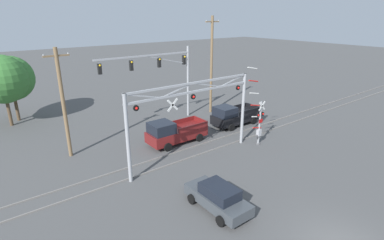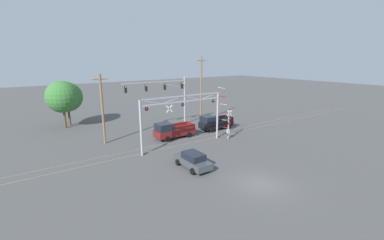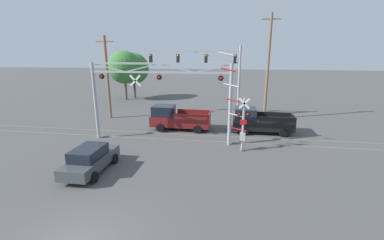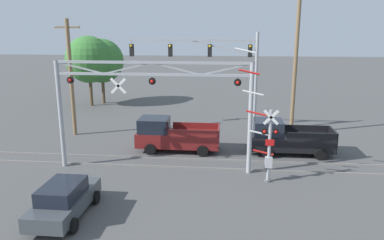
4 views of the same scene
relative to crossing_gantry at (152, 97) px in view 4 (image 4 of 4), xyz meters
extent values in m
cube|color=gray|center=(0.01, 0.28, -4.06)|extent=(80.00, 0.08, 0.10)
cube|color=gray|center=(0.01, 1.72, -4.06)|extent=(80.00, 0.08, 0.10)
cylinder|color=#9EA0A5|center=(-5.21, 0.00, -1.10)|extent=(0.25, 0.25, 6.01)
cylinder|color=#9EA0A5|center=(5.24, 0.00, -1.10)|extent=(0.25, 0.25, 6.01)
cube|color=#9EA0A5|center=(0.01, 0.00, 1.21)|extent=(10.70, 0.14, 0.14)
cube|color=#9EA0A5|center=(0.01, 0.00, 1.84)|extent=(10.70, 0.14, 0.14)
cube|color=#9EA0A5|center=(-3.91, 0.00, 1.52)|extent=(2.63, 0.08, 0.70)
cube|color=#9EA0A5|center=(-1.29, 0.00, 1.52)|extent=(2.63, 0.08, 0.70)
cube|color=#9EA0A5|center=(1.32, 0.00, 1.52)|extent=(2.63, 0.08, 0.70)
cube|color=#9EA0A5|center=(3.93, 0.00, 1.52)|extent=(2.63, 0.08, 0.70)
cylinder|color=black|center=(-4.49, 0.00, 0.85)|extent=(0.38, 0.10, 0.38)
sphere|color=red|center=(-4.49, -0.07, 0.85)|extent=(0.18, 0.18, 0.18)
cylinder|color=#9EA0A5|center=(-4.49, 0.00, 1.09)|extent=(0.04, 0.04, 0.10)
cylinder|color=black|center=(0.01, 0.00, 0.85)|extent=(0.38, 0.10, 0.38)
sphere|color=red|center=(0.01, -0.07, 0.85)|extent=(0.18, 0.18, 0.18)
cylinder|color=#9EA0A5|center=(0.01, 0.00, 1.09)|extent=(0.04, 0.04, 0.10)
cylinder|color=black|center=(4.52, 0.00, 0.85)|extent=(0.38, 0.10, 0.38)
sphere|color=red|center=(4.52, -0.07, 0.85)|extent=(0.18, 0.18, 0.18)
cylinder|color=#9EA0A5|center=(4.52, 0.00, 1.09)|extent=(0.04, 0.04, 0.10)
cube|color=white|center=(-1.82, -0.10, 0.59)|extent=(0.88, 0.03, 0.88)
cube|color=white|center=(-1.82, -0.10, 0.59)|extent=(0.88, 0.03, 0.88)
cylinder|color=black|center=(-1.82, -0.12, 0.59)|extent=(0.04, 0.04, 0.02)
cylinder|color=#9EA0A5|center=(6.17, -1.10, -2.22)|extent=(0.16, 0.16, 3.77)
cylinder|color=#59595B|center=(6.17, -1.10, -4.06)|extent=(0.35, 0.35, 0.10)
cube|color=white|center=(6.17, -1.21, -0.68)|extent=(0.78, 0.03, 0.78)
cube|color=white|center=(6.17, -1.21, -0.68)|extent=(0.78, 0.03, 0.78)
cylinder|color=black|center=(6.17, -1.24, -0.68)|extent=(0.04, 0.04, 0.02)
cylinder|color=black|center=(5.89, -1.10, -1.43)|extent=(0.32, 0.09, 0.32)
sphere|color=red|center=(5.89, -1.16, -1.43)|extent=(0.16, 0.16, 0.16)
cylinder|color=black|center=(6.45, -1.10, -1.43)|extent=(0.32, 0.09, 0.32)
sphere|color=red|center=(6.45, -1.16, -1.43)|extent=(0.16, 0.16, 0.16)
cube|color=#9EA0A5|center=(6.17, -1.10, -1.43)|extent=(0.64, 0.06, 0.06)
cube|color=red|center=(6.17, -1.20, -1.98)|extent=(0.44, 0.02, 0.32)
cube|color=#B2B2B7|center=(6.17, -1.10, -3.06)|extent=(0.36, 0.28, 0.56)
cylinder|color=red|center=(5.89, -1.10, -2.55)|extent=(1.04, 0.09, 0.30)
cylinder|color=white|center=(5.67, -1.10, -1.53)|extent=(1.04, 0.09, 0.30)
cylinder|color=red|center=(5.46, -1.10, -0.51)|extent=(1.04, 0.09, 0.30)
cylinder|color=white|center=(5.25, -1.10, 0.50)|extent=(1.04, 0.09, 0.30)
cylinder|color=red|center=(5.04, -1.10, 1.52)|extent=(1.04, 0.09, 0.30)
cylinder|color=white|center=(4.82, -1.10, 2.54)|extent=(1.04, 0.09, 0.30)
cube|color=#3F3F42|center=(6.07, -1.10, -3.40)|extent=(0.24, 0.12, 0.36)
cylinder|color=#9EA0A5|center=(6.04, 8.74, -0.39)|extent=(0.24, 0.24, 7.43)
cube|color=#9EA0A5|center=(1.10, 8.74, 2.72)|extent=(9.88, 0.14, 0.14)
cube|color=#9EA0A5|center=(3.57, 8.74, 2.12)|extent=(4.96, 0.08, 1.28)
cylinder|color=#9EA0A5|center=(-3.34, 8.74, 2.57)|extent=(0.04, 0.04, 0.30)
cube|color=black|center=(-3.34, 8.74, 1.97)|extent=(0.30, 0.26, 0.92)
sphere|color=yellow|center=(-3.34, 8.57, 2.29)|extent=(0.18, 0.18, 0.18)
cylinder|color=#9EA0A5|center=(-0.38, 8.74, 2.57)|extent=(0.04, 0.04, 0.30)
cube|color=black|center=(-0.38, 8.74, 1.97)|extent=(0.30, 0.26, 0.92)
sphere|color=yellow|center=(-0.38, 8.57, 2.29)|extent=(0.18, 0.18, 0.18)
cylinder|color=#9EA0A5|center=(2.58, 8.74, 2.57)|extent=(0.04, 0.04, 0.30)
cube|color=black|center=(2.58, 8.74, 1.97)|extent=(0.30, 0.26, 0.92)
sphere|color=yellow|center=(2.58, 8.57, 2.29)|extent=(0.18, 0.18, 0.18)
cylinder|color=#9EA0A5|center=(5.54, 8.74, 2.57)|extent=(0.04, 0.04, 0.30)
cube|color=black|center=(5.54, 8.74, 1.97)|extent=(0.30, 0.26, 0.92)
sphere|color=yellow|center=(5.54, 8.57, 2.29)|extent=(0.18, 0.18, 0.18)
cube|color=maroon|center=(0.91, 3.41, -3.31)|extent=(5.27, 1.99, 0.89)
cube|color=black|center=(-0.65, 3.41, -2.42)|extent=(1.85, 1.83, 0.89)
cube|color=maroon|center=(1.93, 2.46, -2.67)|extent=(3.02, 0.08, 0.40)
cube|color=maroon|center=(1.93, 4.37, -2.67)|extent=(3.02, 0.08, 0.40)
cube|color=maroon|center=(3.49, 3.41, -2.67)|extent=(0.10, 1.91, 0.40)
cylinder|color=black|center=(-0.73, 2.41, -3.76)|extent=(0.70, 0.24, 0.70)
cylinder|color=black|center=(-0.73, 4.42, -3.76)|extent=(0.70, 0.24, 0.70)
cylinder|color=black|center=(2.54, 2.41, -3.76)|extent=(0.70, 0.24, 0.70)
cylinder|color=black|center=(2.54, 4.42, -3.76)|extent=(0.70, 0.24, 0.70)
cube|color=black|center=(8.05, 3.48, -3.31)|extent=(5.05, 1.99, 0.89)
cube|color=black|center=(6.56, 3.48, -2.42)|extent=(1.77, 1.83, 0.89)
cube|color=black|center=(9.04, 2.53, -2.67)|extent=(2.88, 0.08, 0.40)
cube|color=black|center=(9.04, 4.44, -2.67)|extent=(2.88, 0.08, 0.40)
cube|color=black|center=(10.53, 3.48, -2.67)|extent=(0.10, 1.91, 0.40)
cylinder|color=black|center=(6.49, 2.48, -3.76)|extent=(0.70, 0.24, 0.70)
cylinder|color=black|center=(6.49, 4.49, -3.76)|extent=(0.70, 0.24, 0.70)
cylinder|color=black|center=(9.62, 2.48, -3.76)|extent=(0.70, 0.24, 0.70)
cylinder|color=black|center=(9.62, 4.49, -3.76)|extent=(0.70, 0.24, 0.70)
cube|color=#3D4247|center=(-2.63, -5.68, -3.50)|extent=(1.67, 4.15, 0.62)
cube|color=black|center=(-2.63, -5.84, -2.89)|extent=(1.42, 2.16, 0.60)
cylinder|color=black|center=(-3.48, -4.43, -3.81)|extent=(0.24, 0.60, 0.60)
cylinder|color=black|center=(-1.78, -4.43, -3.81)|extent=(0.24, 0.60, 0.60)
cylinder|color=black|center=(-3.48, -6.92, -3.81)|extent=(0.24, 0.60, 0.60)
cylinder|color=black|center=(-1.78, -6.92, -3.81)|extent=(0.24, 0.60, 0.60)
cylinder|color=brown|center=(-7.23, 6.33, 0.07)|extent=(0.28, 0.28, 8.35)
cube|color=brown|center=(-7.23, 6.33, 3.64)|extent=(1.80, 0.12, 0.12)
cylinder|color=silver|center=(-8.05, 6.33, 3.74)|extent=(0.08, 0.08, 0.12)
cylinder|color=silver|center=(-6.41, 6.33, 3.74)|extent=(0.08, 0.08, 0.12)
cylinder|color=brown|center=(8.76, 8.14, 1.07)|extent=(0.28, 0.28, 10.36)
cylinder|color=brown|center=(-9.87, 16.86, -2.59)|extent=(0.32, 0.32, 3.04)
sphere|color=#387533|center=(-9.87, 16.86, 0.56)|extent=(4.64, 4.64, 4.64)
cylinder|color=brown|center=(-9.04, 18.18, -2.68)|extent=(0.32, 0.32, 2.86)
sphere|color=#387533|center=(-9.04, 18.18, 0.32)|extent=(4.49, 4.49, 4.49)
camera|label=1|loc=(-12.54, -16.31, 6.40)|focal=28.00mm
camera|label=2|loc=(-15.66, -24.16, 5.98)|focal=24.00mm
camera|label=3|loc=(5.26, -18.41, 2.65)|focal=24.00mm
camera|label=4|loc=(4.10, -19.41, 3.59)|focal=35.00mm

